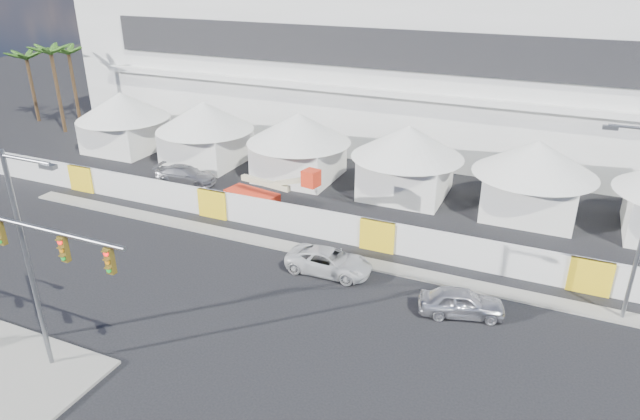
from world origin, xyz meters
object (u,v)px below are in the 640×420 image
at_px(pickup_curb, 329,261).
at_px(boom_lift, 261,195).
at_px(sedan_silver, 462,302).
at_px(lot_car_c, 186,175).
at_px(streetlight_median, 30,250).

height_order(pickup_curb, boom_lift, boom_lift).
xyz_separation_m(sedan_silver, pickup_curb, (-7.80, 1.20, -0.04)).
distance_m(lot_car_c, streetlight_median, 22.95).
relative_size(pickup_curb, lot_car_c, 1.01).
height_order(sedan_silver, streetlight_median, streetlight_median).
bearing_deg(sedan_silver, boom_lift, 48.28).
distance_m(pickup_curb, lot_car_c, 18.02).
bearing_deg(streetlight_median, lot_car_c, 111.48).
bearing_deg(sedan_silver, streetlight_median, 109.60).
distance_m(sedan_silver, lot_car_c, 25.63).
height_order(streetlight_median, boom_lift, streetlight_median).
bearing_deg(lot_car_c, boom_lift, -111.61).
bearing_deg(lot_car_c, streetlight_median, -166.26).
height_order(pickup_curb, streetlight_median, streetlight_median).
bearing_deg(boom_lift, streetlight_median, -79.18).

